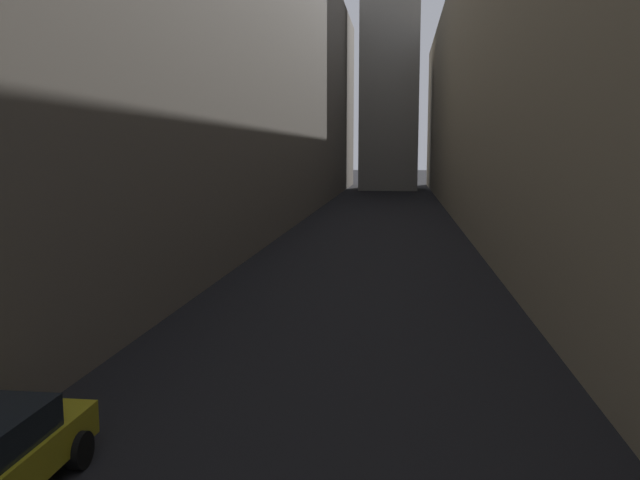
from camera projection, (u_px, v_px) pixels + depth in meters
name	position (u px, v px, depth m)	size (l,w,h in m)	color
ground_plane	(376.00, 226.00, 44.28)	(264.00, 264.00, 0.00)	black
building_block_left	(223.00, 58.00, 46.00)	(10.77, 108.00, 22.90)	#60594F
building_block_right	(538.00, 82.00, 43.72)	(10.03, 108.00, 19.13)	gray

